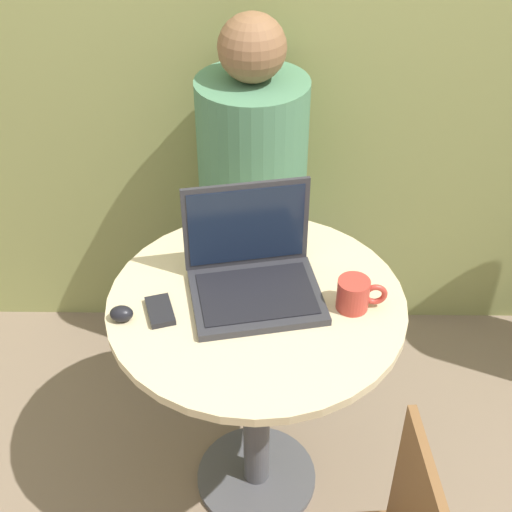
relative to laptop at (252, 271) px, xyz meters
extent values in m
plane|color=#7F6B56|center=(0.01, -0.04, -0.80)|extent=(12.00, 12.00, 0.00)
cylinder|color=#4C4C51|center=(0.01, -0.04, -0.79)|extent=(0.37, 0.37, 0.02)
cylinder|color=#4C4C51|center=(0.01, -0.04, -0.43)|extent=(0.08, 0.08, 0.70)
cylinder|color=beige|center=(0.01, -0.04, -0.07)|extent=(0.75, 0.75, 0.02)
cube|color=#2D2D33|center=(0.01, -0.04, -0.05)|extent=(0.36, 0.30, 0.02)
cube|color=black|center=(0.01, -0.04, -0.03)|extent=(0.31, 0.25, 0.00)
cube|color=#2D2D33|center=(-0.02, 0.08, 0.09)|extent=(0.31, 0.07, 0.24)
cube|color=#141E33|center=(-0.01, 0.07, 0.09)|extent=(0.29, 0.06, 0.21)
cube|color=black|center=(-0.22, -0.10, -0.05)|extent=(0.09, 0.12, 0.02)
ellipsoid|color=black|center=(-0.31, -0.12, -0.04)|extent=(0.06, 0.04, 0.04)
cylinder|color=#B2382D|center=(0.25, -0.07, -0.01)|extent=(0.08, 0.08, 0.08)
torus|color=#B2382D|center=(0.30, -0.07, -0.01)|extent=(0.06, 0.01, 0.06)
cube|color=#3D4766|center=(0.01, 0.63, -0.57)|extent=(0.38, 0.51, 0.47)
cylinder|color=#4C7F5B|center=(-0.01, 0.52, -0.03)|extent=(0.34, 0.34, 0.61)
sphere|color=brown|center=(-0.01, 0.52, 0.37)|extent=(0.19, 0.19, 0.19)
camera|label=1|loc=(0.03, -1.37, 1.12)|focal=50.00mm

